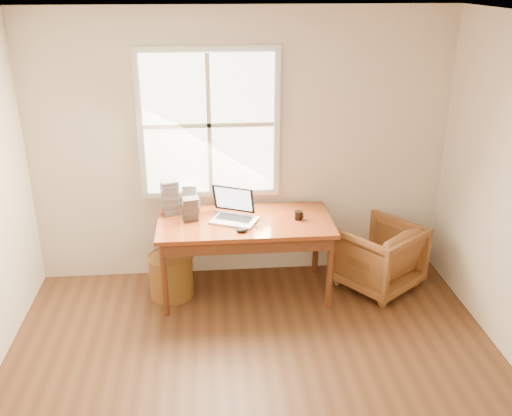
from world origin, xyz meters
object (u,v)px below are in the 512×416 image
Objects in this scene: desk at (245,222)px; coffee_mug at (298,215)px; cd_stack_a at (190,197)px; armchair at (378,256)px; wicker_stool at (171,276)px; laptop at (234,205)px.

coffee_mug is at bearing -2.92° from desk.
desk is at bearing -30.53° from cd_stack_a.
armchair is 1.99m from wicker_stool.
laptop is 1.79× the size of cd_stack_a.
desk is 0.49m from coffee_mug.
cd_stack_a is at bearing 149.47° from desk.
wicker_stool is 1.58× the size of cd_stack_a.
wicker_stool is 5.05× the size of coffee_mug.
cd_stack_a is (-0.51, 0.30, 0.15)m from desk.
laptop is 0.60m from coffee_mug.
wicker_stool is at bearing -156.99° from laptop.
laptop reaches higher than armchair.
coffee_mug is 1.05m from cd_stack_a.
cd_stack_a is at bearing -46.36° from armchair.
desk is at bearing -36.88° from armchair.
laptop is (0.60, -0.02, 0.71)m from wicker_stool.
laptop is 0.52m from cd_stack_a.
wicker_stool is at bearing -123.42° from cd_stack_a.
coffee_mug is 0.31× the size of cd_stack_a.
wicker_stool is (-1.98, 0.00, -0.12)m from armchair.
wicker_stool is at bearing -179.12° from coffee_mug.
desk is 3.47× the size of laptop.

